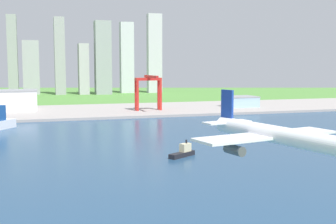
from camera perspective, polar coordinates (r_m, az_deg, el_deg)
The scene contains 9 objects.
ground_plane at distance 271.94m, azimuth -9.10°, elevation -4.15°, with size 2400.00×2400.00×0.00m, color #518A3B.
water_bay at distance 213.81m, azimuth -6.84°, elevation -6.88°, with size 840.00×360.00×0.15m, color navy.
industrial_pier at distance 459.04m, azimuth -12.42°, elevation 0.07°, with size 840.00×140.00×2.50m, color #A09994.
airplane_landing at distance 84.93m, azimuth 13.92°, elevation -2.97°, with size 32.14×36.74×11.27m.
tugboat_small at distance 228.02m, azimuth 2.05°, elevation -5.38°, with size 17.01×12.89×8.78m.
port_crane_red at distance 446.47m, azimuth -2.60°, elevation 3.70°, with size 27.34×47.28×36.92m.
warehouse_main at distance 474.35m, azimuth -20.25°, elevation 1.49°, with size 52.52×39.86×21.62m.
warehouse_annex at distance 495.50m, azimuth 9.65°, elevation 1.41°, with size 35.01×30.68×12.28m.
distant_skyline at distance 775.92m, azimuth -12.79°, elevation 6.71°, with size 364.74×58.82×146.66m.
Camera 1 is at (-36.67, 34.78, 47.59)m, focal length 45.47 mm.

